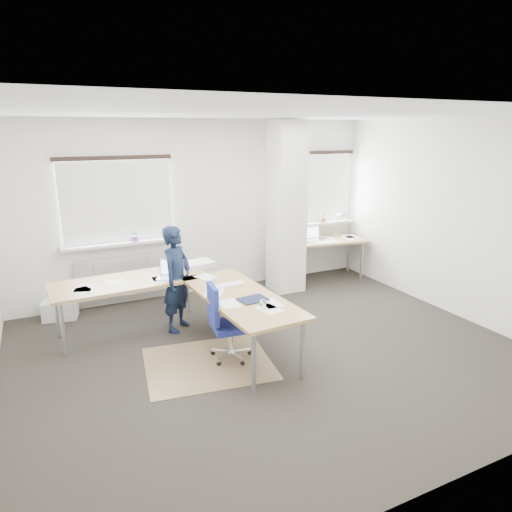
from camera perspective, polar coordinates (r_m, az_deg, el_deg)
name	(u,v)px	position (r m, az deg, el deg)	size (l,w,h in m)	color
ground	(271,352)	(5.72, 1.86, -11.91)	(6.00, 6.00, 0.00)	black
room_shell	(268,204)	(5.63, 1.52, 6.46)	(6.04, 5.04, 2.82)	silver
floor_mat	(208,363)	(5.49, -5.98, -13.20)	(1.43, 1.21, 0.01)	olive
white_crate	(60,309)	(7.18, -23.29, -6.14)	(0.46, 0.32, 0.28)	white
desk_main	(186,289)	(5.84, -8.77, -4.08)	(2.54, 2.62, 0.96)	olive
desk_side	(326,241)	(8.33, 8.80, 1.81)	(1.49, 0.91, 1.22)	olive
task_chair	(228,338)	(5.47, -3.53, -10.23)	(0.51, 0.51, 0.94)	navy
person	(177,279)	(6.17, -9.88, -2.82)	(0.52, 0.34, 1.43)	black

